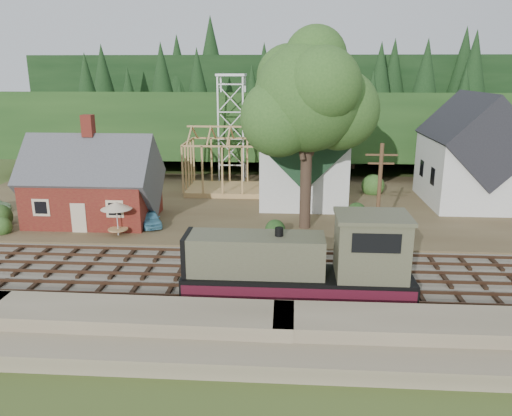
# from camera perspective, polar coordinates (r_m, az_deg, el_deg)

# --- Properties ---
(ground) EXTENTS (140.00, 140.00, 0.00)m
(ground) POSITION_cam_1_polar(r_m,az_deg,el_deg) (32.13, 2.43, -8.10)
(ground) COLOR #384C1E
(ground) RESTS_ON ground
(embankment) EXTENTS (64.00, 5.00, 1.60)m
(embankment) POSITION_cam_1_polar(r_m,az_deg,el_deg) (24.59, 1.88, -16.06)
(embankment) COLOR #7F7259
(embankment) RESTS_ON ground
(railroad_bed) EXTENTS (64.00, 11.00, 0.16)m
(railroad_bed) POSITION_cam_1_polar(r_m,az_deg,el_deg) (32.10, 2.43, -7.97)
(railroad_bed) COLOR #726B5B
(railroad_bed) RESTS_ON ground
(village_flat) EXTENTS (64.00, 26.00, 0.30)m
(village_flat) POSITION_cam_1_polar(r_m,az_deg,el_deg) (49.11, 2.98, 0.51)
(village_flat) COLOR brown
(village_flat) RESTS_ON ground
(hillside) EXTENTS (70.00, 28.96, 12.74)m
(hillside) POSITION_cam_1_polar(r_m,az_deg,el_deg) (72.58, 3.31, 5.31)
(hillside) COLOR #1E3F19
(hillside) RESTS_ON ground
(ridge) EXTENTS (80.00, 20.00, 12.00)m
(ridge) POSITION_cam_1_polar(r_m,az_deg,el_deg) (88.38, 3.43, 7.15)
(ridge) COLOR black
(ridge) RESTS_ON ground
(depot) EXTENTS (10.80, 7.41, 9.00)m
(depot) POSITION_cam_1_polar(r_m,az_deg,el_deg) (44.77, -18.07, 2.31)
(depot) COLOR maroon
(depot) RESTS_ON village_flat
(church) EXTENTS (8.40, 15.17, 13.00)m
(church) POSITION_cam_1_polar(r_m,az_deg,el_deg) (49.73, 5.42, 6.58)
(church) COLOR silver
(church) RESTS_ON village_flat
(farmhouse) EXTENTS (8.40, 10.80, 10.60)m
(farmhouse) POSITION_cam_1_polar(r_m,az_deg,el_deg) (52.07, 23.39, 5.42)
(farmhouse) COLOR silver
(farmhouse) RESTS_ON village_flat
(timber_frame) EXTENTS (8.20, 6.20, 6.99)m
(timber_frame) POSITION_cam_1_polar(r_m,az_deg,el_deg) (52.74, -3.45, 5.02)
(timber_frame) COLOR tan
(timber_frame) RESTS_ON village_flat
(lattice_tower) EXTENTS (3.20, 3.20, 12.12)m
(lattice_tower) POSITION_cam_1_polar(r_m,az_deg,el_deg) (57.88, -2.80, 12.72)
(lattice_tower) COLOR silver
(lattice_tower) RESTS_ON village_flat
(big_tree) EXTENTS (10.90, 8.40, 14.70)m
(big_tree) POSITION_cam_1_polar(r_m,az_deg,el_deg) (39.63, 6.19, 11.61)
(big_tree) COLOR #38281E
(big_tree) RESTS_ON village_flat
(telegraph_pole_near) EXTENTS (2.20, 0.28, 8.00)m
(telegraph_pole_near) POSITION_cam_1_polar(r_m,az_deg,el_deg) (36.25, 13.86, 1.31)
(telegraph_pole_near) COLOR #4C331E
(telegraph_pole_near) RESTS_ON ground
(locomotive) EXTENTS (12.79, 3.20, 5.09)m
(locomotive) POSITION_cam_1_polar(r_m,az_deg,el_deg) (28.51, 5.76, -6.46)
(locomotive) COLOR black
(locomotive) RESTS_ON railroad_bed
(car_blue) EXTENTS (2.97, 4.07, 1.29)m
(car_blue) POSITION_cam_1_polar(r_m,az_deg,el_deg) (42.39, -12.03, -1.16)
(car_blue) COLOR #5BA6C4
(car_blue) RESTS_ON village_flat
(car_red) EXTENTS (4.24, 2.48, 1.11)m
(car_red) POSITION_cam_1_polar(r_m,az_deg,el_deg) (49.62, 24.87, 0.05)
(car_red) COLOR red
(car_red) RESTS_ON village_flat
(patio_set) EXTENTS (2.43, 2.43, 2.70)m
(patio_set) POSITION_cam_1_polar(r_m,az_deg,el_deg) (40.12, -15.67, 0.11)
(patio_set) COLOR silver
(patio_set) RESTS_ON village_flat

